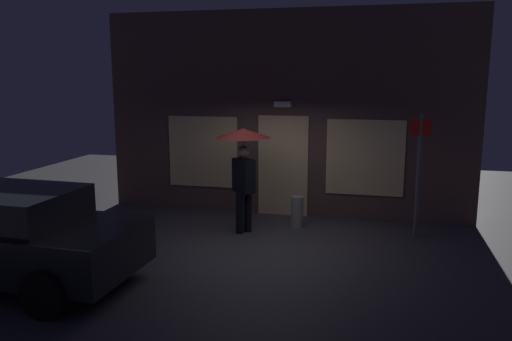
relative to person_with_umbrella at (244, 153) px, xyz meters
name	(u,v)px	position (x,y,z in m)	size (l,w,h in m)	color
ground_plane	(260,246)	(0.49, -0.71, -1.58)	(18.00, 18.00, 0.00)	#423F44
building_facade	(285,115)	(0.49, 1.64, 0.61)	(8.07, 0.48, 4.44)	brown
person_with_umbrella	(244,153)	(0.00, 0.00, 0.00)	(1.04, 1.04, 2.06)	black
street_sign_post	(419,168)	(3.26, 0.50, -0.24)	(0.40, 0.07, 2.36)	#595B60
sidewalk_bollard	(297,212)	(0.96, 0.59, -1.25)	(0.25, 0.25, 0.65)	#9E998E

